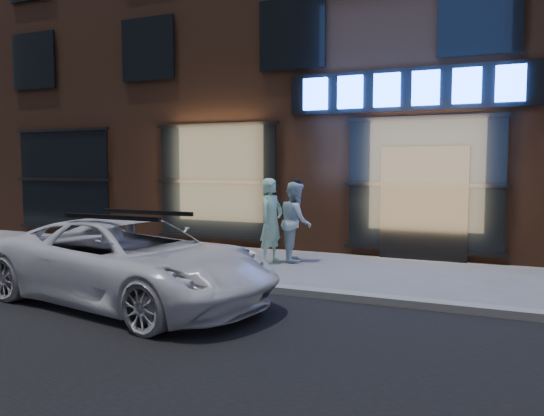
% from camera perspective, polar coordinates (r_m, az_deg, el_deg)
% --- Properties ---
extents(ground, '(90.00, 90.00, 0.00)m').
position_cam_1_polar(ground, '(7.98, 11.96, -10.08)').
color(ground, slate).
rests_on(ground, ground).
extents(curb, '(60.00, 0.25, 0.12)m').
position_cam_1_polar(curb, '(7.96, 11.96, -9.67)').
color(curb, gray).
rests_on(curb, ground).
extents(storefront_building, '(30.20, 8.28, 10.30)m').
position_cam_1_polar(storefront_building, '(15.94, 18.31, 15.78)').
color(storefront_building, '#54301E').
rests_on(storefront_building, ground).
extents(man_bowtie, '(0.54, 0.71, 1.74)m').
position_cam_1_polar(man_bowtie, '(10.86, -0.08, -1.38)').
color(man_bowtie, '#B4EDCB').
rests_on(man_bowtie, ground).
extents(man_cap, '(0.91, 1.00, 1.67)m').
position_cam_1_polar(man_cap, '(11.11, 2.57, -1.44)').
color(man_cap, white).
rests_on(man_cap, ground).
extents(white_suv, '(4.80, 2.82, 1.25)m').
position_cam_1_polar(white_suv, '(7.98, -14.93, -5.53)').
color(white_suv, white).
rests_on(white_suv, ground).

